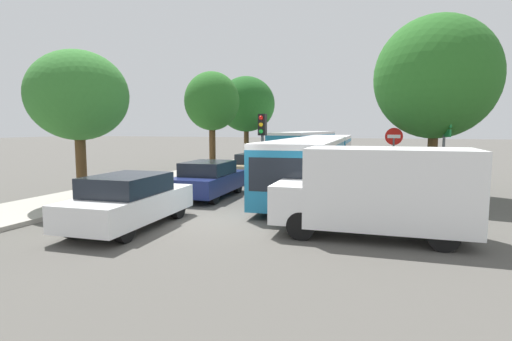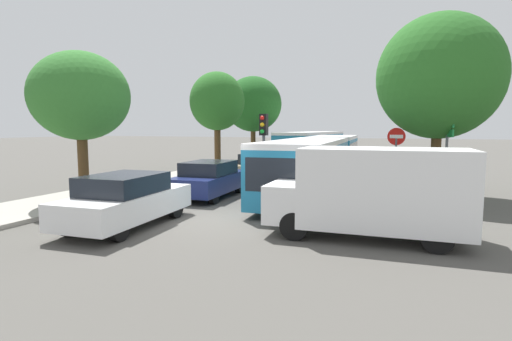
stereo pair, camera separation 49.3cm
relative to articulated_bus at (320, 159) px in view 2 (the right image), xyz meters
name	(u,v)px [view 2 (the right image)]	position (x,y,z in m)	size (l,w,h in m)	color
ground_plane	(210,220)	(-1.63, -8.15, -1.35)	(200.00, 200.00, 0.00)	#4F4C47
kerb_strip_left	(200,173)	(-7.99, 2.46, -1.28)	(3.20, 31.21, 0.14)	#9E998E
articulated_bus	(320,159)	(0.00, 0.00, 0.00)	(3.34, 15.89, 2.34)	teal
city_bus_rear	(312,145)	(-3.54, 13.06, 0.09)	(3.08, 11.67, 2.49)	teal
queued_car_white	(126,200)	(-3.48, -9.73, -0.59)	(2.08, 4.44, 1.51)	white
queued_car_navy	(210,179)	(-3.55, -4.53, -0.61)	(2.02, 4.32, 1.47)	navy
queued_car_tan	(260,167)	(-3.52, 1.07, -0.61)	(2.01, 4.29, 1.46)	tan
white_van	(374,190)	(3.22, -8.40, -0.11)	(5.09, 2.19, 2.31)	white
traffic_light	(264,135)	(-1.75, -3.09, 1.15)	(0.34, 0.37, 3.40)	#56595E
no_entry_sign	(396,151)	(3.46, -1.76, 0.52)	(0.70, 0.08, 2.82)	#56595E
direction_sign_post	(447,134)	(5.29, -2.09, 1.22)	(0.34, 1.38, 3.60)	#56595E
tree_left_near	(80,97)	(-7.26, -7.47, 2.60)	(3.54, 3.54, 5.58)	#51381E
tree_left_mid	(217,103)	(-7.17, 3.21, 2.97)	(3.34, 3.34, 6.21)	#51381E
tree_left_far	(254,106)	(-7.52, 10.15, 3.17)	(4.42, 4.42, 6.77)	#51381E
tree_right_near	(439,77)	(4.96, -1.35, 3.45)	(4.80, 4.80, 7.25)	#51381E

